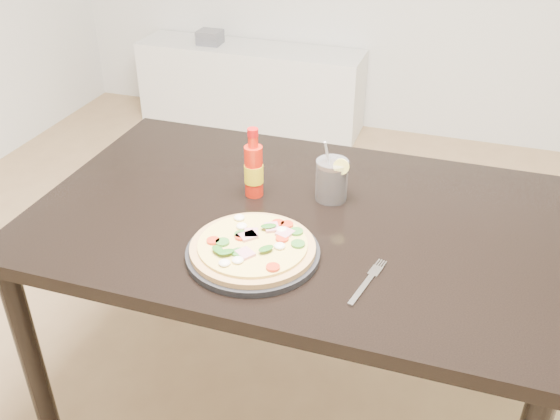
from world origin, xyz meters
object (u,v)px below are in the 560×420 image
(dining_table, at_px, (294,239))
(fork, at_px, (368,280))
(cola_cup, at_px, (332,181))
(plate, at_px, (253,253))
(hot_sauce_bottle, at_px, (254,169))
(pizza, at_px, (253,246))
(media_console, at_px, (250,86))

(dining_table, distance_m, fork, 0.35)
(cola_cup, bearing_deg, plate, -108.82)
(dining_table, relative_size, hot_sauce_bottle, 6.91)
(hot_sauce_bottle, distance_m, cola_cup, 0.22)
(fork, bearing_deg, plate, -170.22)
(pizza, bearing_deg, dining_table, 80.54)
(dining_table, distance_m, cola_cup, 0.19)
(pizza, height_order, media_console, pizza)
(hot_sauce_bottle, xyz_separation_m, fork, (0.39, -0.29, -0.08))
(dining_table, relative_size, cola_cup, 7.82)
(dining_table, bearing_deg, fork, -42.58)
(cola_cup, bearing_deg, dining_table, -124.57)
(plate, height_order, pizza, pizza)
(plate, distance_m, media_console, 2.56)
(cola_cup, relative_size, fork, 0.95)
(hot_sauce_bottle, distance_m, media_console, 2.29)
(hot_sauce_bottle, bearing_deg, cola_cup, 12.73)
(cola_cup, distance_m, fork, 0.38)
(pizza, height_order, cola_cup, cola_cup)
(cola_cup, height_order, media_console, cola_cup)
(hot_sauce_bottle, bearing_deg, plate, -70.30)
(cola_cup, bearing_deg, hot_sauce_bottle, -167.27)
(pizza, relative_size, cola_cup, 1.70)
(dining_table, relative_size, fork, 7.47)
(plate, bearing_deg, dining_table, 80.47)
(plate, height_order, media_console, plate)
(plate, xyz_separation_m, fork, (0.29, -0.01, -0.01))
(dining_table, distance_m, plate, 0.24)
(dining_table, xyz_separation_m, hot_sauce_bottle, (-0.14, 0.06, 0.16))
(hot_sauce_bottle, relative_size, cola_cup, 1.13)
(dining_table, height_order, cola_cup, cola_cup)
(fork, relative_size, media_console, 0.13)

